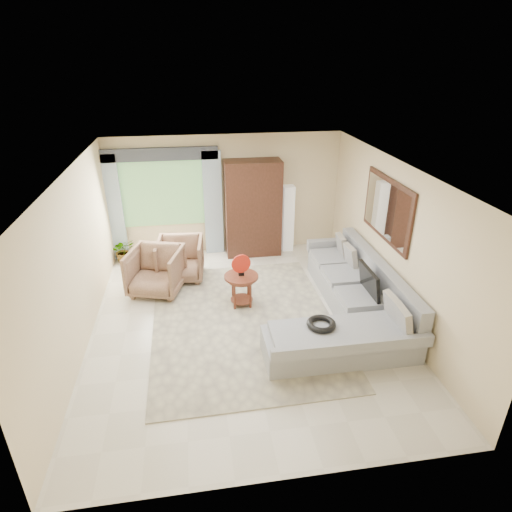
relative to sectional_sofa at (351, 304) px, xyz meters
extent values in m
plane|color=silver|center=(-1.78, 0.18, -0.28)|extent=(6.00, 6.00, 0.00)
cube|color=#BBB494|center=(-1.80, 0.19, -0.27)|extent=(3.06, 4.04, 0.02)
cube|color=#999CA1|center=(0.22, 0.68, -0.08)|extent=(0.90, 2.40, 0.40)
cube|color=#999CA1|center=(-0.48, -0.92, -0.08)|extent=(2.30, 0.80, 0.40)
cube|color=#999CA1|center=(0.57, 0.28, 0.37)|extent=(0.20, 3.20, 0.50)
cube|color=#999CA1|center=(0.22, 1.96, 0.23)|extent=(0.90, 0.16, 0.22)
cube|color=#999CA1|center=(-0.48, -1.37, 0.21)|extent=(2.30, 0.10, 0.18)
cube|color=black|center=(0.27, -0.03, 0.44)|extent=(0.14, 0.74, 0.48)
torus|color=black|center=(-0.78, -0.84, 0.26)|extent=(0.43, 0.43, 0.09)
cylinder|color=#4F1E15|center=(-1.76, 0.71, 0.30)|extent=(0.60, 0.60, 0.04)
cylinder|color=#4F1E15|center=(-1.76, 0.71, -0.01)|extent=(0.40, 0.40, 0.54)
cylinder|color=red|center=(-1.76, 0.71, 0.55)|extent=(0.34, 0.07, 0.34)
imported|color=#9C6C55|center=(-3.28, 1.45, 0.15)|extent=(1.16, 1.17, 0.86)
imported|color=brown|center=(-2.84, 1.93, 0.13)|extent=(0.96, 0.98, 0.82)
imported|color=#999999|center=(-4.06, 2.87, -0.03)|extent=(0.58, 0.55, 0.52)
cube|color=#311B10|center=(-1.23, 2.90, 0.77)|extent=(1.20, 0.55, 2.10)
cube|color=silver|center=(-0.43, 2.96, 0.47)|extent=(0.24, 0.24, 1.50)
cube|color=#669E59|center=(-3.13, 3.15, 1.12)|extent=(1.80, 0.04, 1.40)
cube|color=#9EB7CC|center=(-4.18, 3.06, 0.87)|extent=(0.40, 0.08, 2.30)
cube|color=#9EB7CC|center=(-2.08, 3.06, 0.87)|extent=(0.40, 0.08, 2.30)
cube|color=#1E232D|center=(-3.13, 3.08, 1.97)|extent=(2.40, 0.12, 0.26)
cube|color=black|center=(0.69, 0.53, 1.47)|extent=(0.04, 1.70, 1.05)
cube|color=white|center=(0.66, 0.53, 1.47)|extent=(0.02, 1.54, 0.90)
camera|label=1|loc=(-2.52, -5.82, 3.84)|focal=30.00mm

